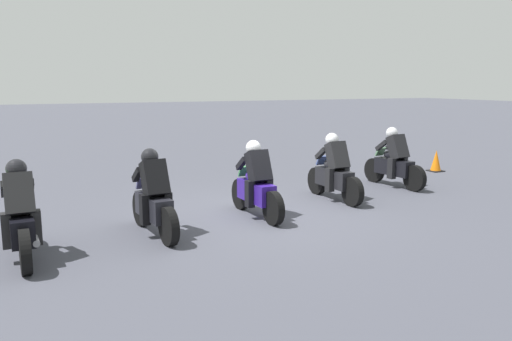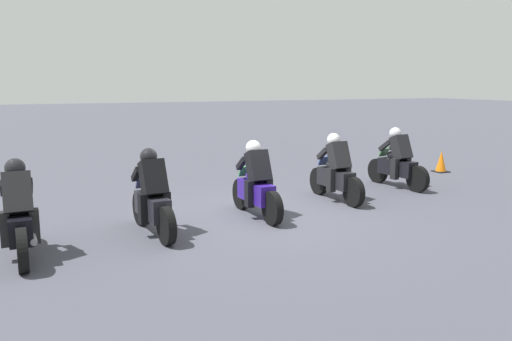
% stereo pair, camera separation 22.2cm
% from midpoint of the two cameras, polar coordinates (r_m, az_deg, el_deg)
% --- Properties ---
extents(ground_plane, '(120.00, 120.00, 0.00)m').
position_cam_midpoint_polar(ground_plane, '(10.47, 1.03, -4.86)').
color(ground_plane, '#454651').
extents(rider_lane_a, '(2.04, 0.56, 1.51)m').
position_cam_midpoint_polar(rider_lane_a, '(13.59, 15.75, 0.83)').
color(rider_lane_a, black).
rests_on(rider_lane_a, ground_plane).
extents(rider_lane_b, '(2.04, 0.54, 1.51)m').
position_cam_midpoint_polar(rider_lane_b, '(11.75, 9.32, -0.27)').
color(rider_lane_b, black).
rests_on(rider_lane_b, ground_plane).
extents(rider_lane_c, '(2.04, 0.55, 1.51)m').
position_cam_midpoint_polar(rider_lane_c, '(10.18, 0.64, -1.68)').
color(rider_lane_c, black).
rests_on(rider_lane_c, ground_plane).
extents(rider_lane_d, '(2.04, 0.56, 1.51)m').
position_cam_midpoint_polar(rider_lane_d, '(9.15, -10.65, -3.14)').
color(rider_lane_d, black).
rests_on(rider_lane_d, ground_plane).
extents(rider_lane_e, '(2.04, 0.55, 1.51)m').
position_cam_midpoint_polar(rider_lane_e, '(8.53, -23.92, -4.76)').
color(rider_lane_e, black).
rests_on(rider_lane_e, ground_plane).
extents(traffic_cone, '(0.40, 0.40, 0.63)m').
position_cam_midpoint_polar(traffic_cone, '(16.33, 20.06, 0.88)').
color(traffic_cone, black).
rests_on(traffic_cone, ground_plane).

